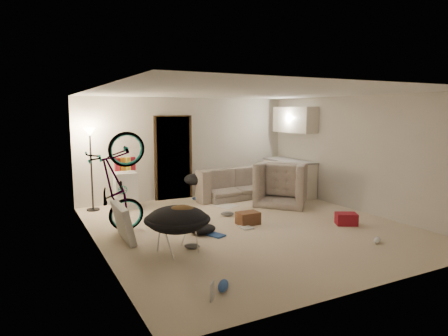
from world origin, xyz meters
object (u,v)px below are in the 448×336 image
drink_case_b (346,219)px  bicycle (117,207)px  tv_box (123,222)px  drink_case_a (248,218)px  kitchen_counter (289,178)px  floor_lamp (91,151)px  sofa (230,186)px  juicer (251,219)px  saucer_chair (177,225)px  armchair (284,188)px  mini_fridge (126,190)px

drink_case_b → bicycle: bearing=-170.2°
tv_box → drink_case_a: (2.37, -0.13, -0.19)m
kitchen_counter → tv_box: bearing=-159.9°
floor_lamp → tv_box: 2.58m
sofa → tv_box: tv_box is taller
bicycle → drink_case_a: bicycle is taller
juicer → saucer_chair: bearing=-155.1°
drink_case_a → drink_case_b: size_ratio=1.07×
kitchen_counter → bicycle: (-4.73, -1.32, 0.05)m
juicer → bicycle: bearing=167.6°
armchair → drink_case_a: bearing=82.4°
kitchen_counter → drink_case_b: size_ratio=3.86×
armchair → tv_box: (-4.06, -1.02, -0.06)m
saucer_chair → sofa: bearing=50.4°
bicycle → drink_case_a: 2.46m
bicycle → floor_lamp: bearing=5.6°
armchair → drink_case_b: bearing=137.3°
kitchen_counter → juicer: 2.97m
sofa → armchair: armchair is taller
bicycle → tv_box: bicycle is taller
bicycle → juicer: 2.53m
floor_lamp → sofa: size_ratio=0.91×
floor_lamp → drink_case_a: (2.47, -2.51, -1.19)m
bicycle → drink_case_a: (2.37, -0.54, -0.37)m
saucer_chair → drink_case_a: (1.77, 0.85, -0.31)m
armchair → juicer: bearing=83.4°
sofa → tv_box: (-3.22, -2.18, 0.02)m
sofa → tv_box: size_ratio=2.11×
bicycle → juicer: size_ratio=7.87×
armchair → saucer_chair: size_ratio=1.12×
armchair → mini_fridge: 3.68m
sofa → juicer: 2.45m
floor_lamp → mini_fridge: floor_lamp is taller
tv_box → armchair: bearing=14.7°
bicycle → tv_box: bearing=-177.3°
floor_lamp → mini_fridge: size_ratio=2.23×
armchair → tv_box: bearing=62.2°
saucer_chair → tv_box: saucer_chair is taller
saucer_chair → armchair: bearing=30.0°
tv_box → juicer: tv_box is taller
tv_box → drink_case_b: (4.03, -1.03, -0.20)m
mini_fridge → tv_box: 2.36m
saucer_chair → drink_case_b: (3.43, -0.06, -0.32)m
floor_lamp → kitchen_counter: bearing=-7.7°
kitchen_counter → tv_box: kitchen_counter is taller
sofa → mini_fridge: size_ratio=2.45×
drink_case_b → mini_fridge: bearing=165.4°
armchair → saucer_chair: (-3.46, -2.00, 0.06)m
floor_lamp → kitchen_counter: size_ratio=1.21×
mini_fridge → armchair: bearing=-16.2°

